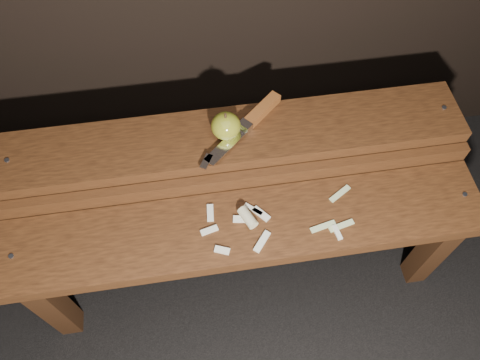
{
  "coord_description": "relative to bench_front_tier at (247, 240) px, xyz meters",
  "views": [
    {
      "loc": [
        -0.09,
        -0.55,
        1.45
      ],
      "look_at": [
        0.0,
        0.06,
        0.45
      ],
      "focal_mm": 35.0,
      "sensor_mm": 36.0,
      "label": 1
    }
  ],
  "objects": [
    {
      "name": "ground",
      "position": [
        0.0,
        0.06,
        -0.35
      ],
      "size": [
        60.0,
        60.0,
        0.0
      ],
      "primitive_type": "plane",
      "color": "black"
    },
    {
      "name": "bench_front_tier",
      "position": [
        0.0,
        0.0,
        0.0
      ],
      "size": [
        1.2,
        0.2,
        0.42
      ],
      "color": "black",
      "rests_on": "ground"
    },
    {
      "name": "knife",
      "position": [
        0.06,
        0.26,
        0.16
      ],
      "size": [
        0.24,
        0.21,
        0.03
      ],
      "color": "brown",
      "rests_on": "bench_rear_tier"
    },
    {
      "name": "bench_rear_tier",
      "position": [
        0.0,
        0.23,
        0.06
      ],
      "size": [
        1.2,
        0.21,
        0.5
      ],
      "color": "black",
      "rests_on": "ground"
    },
    {
      "name": "apple",
      "position": [
        -0.02,
        0.23,
        0.18
      ],
      "size": [
        0.07,
        0.07,
        0.08
      ],
      "color": "olive",
      "rests_on": "bench_rear_tier"
    },
    {
      "name": "apple_scraps",
      "position": [
        0.03,
        0.01,
        0.07
      ],
      "size": [
        0.39,
        0.15,
        0.03
      ],
      "color": "beige",
      "rests_on": "bench_front_tier"
    }
  ]
}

